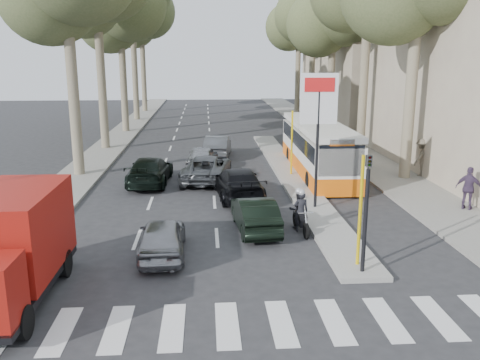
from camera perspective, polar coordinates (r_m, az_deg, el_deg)
The scene contains 24 objects.
ground at distance 16.25m, azimuth 0.78°, elevation -8.85°, with size 120.00×120.00×0.00m, color #28282B.
sidewalk_right at distance 41.61m, azimuth 9.84°, elevation 5.03°, with size 3.20×70.00×0.12m, color gray.
median_left at distance 43.92m, azimuth -12.79°, elevation 5.35°, with size 2.40×64.00×0.12m, color gray.
traffic_island at distance 27.05m, azimuth 5.74°, elevation 0.53°, with size 1.50×26.00×0.16m, color gray.
building_far at distance 51.76m, azimuth 15.51°, elevation 15.25°, with size 11.00×20.00×16.00m, color #B7A88E.
billboard at distance 20.61m, azimuth 8.76°, elevation 6.52°, with size 1.50×12.10×5.60m.
traffic_light_island at distance 14.67m, azimuth 14.06°, elevation -1.52°, with size 0.16×0.41×3.60m.
tree_l_c at distance 43.71m, azimuth -13.19°, elevation 18.42°, with size 7.40×7.20×13.71m.
tree_l_e at distance 59.61m, azimuth -10.93°, elevation 17.87°, with size 7.40×7.20×14.49m.
tree_r_c at distance 42.46m, azimuth 10.62°, elevation 18.22°, with size 7.40×7.20×13.32m.
tree_r_d at distance 50.37m, azimuth 8.44°, elevation 19.15°, with size 7.40×7.20×14.88m.
tree_r_e at distance 58.16m, azimuth 6.78°, elevation 17.78°, with size 7.40×7.20×14.10m.
silver_hatchback at distance 16.50m, azimuth -8.71°, elevation -6.36°, with size 1.46×3.62×1.23m, color #919398.
dark_hatchback at distance 18.62m, azimuth 1.70°, elevation -3.82°, with size 1.32×3.79×1.25m, color black.
queue_car_a at distance 25.96m, azimuth -3.74°, elevation 1.33°, with size 2.21×4.79×1.33m, color #4A4E52.
queue_car_b at distance 22.81m, azimuth -0.25°, elevation -0.34°, with size 1.92×4.71×1.37m, color black.
queue_car_c at distance 28.79m, azimuth -4.26°, elevation 2.56°, with size 1.57×3.90×1.33m, color #93969B.
queue_car_d at distance 32.11m, azimuth -2.53°, elevation 3.80°, with size 1.45×4.17×1.37m, color #4F5156.
queue_car_e at distance 25.69m, azimuth -10.08°, elevation 1.04°, with size 1.90×4.68×1.36m, color black.
red_truck at distance 14.41m, azimuth -24.37°, elevation -6.79°, with size 2.09×5.33×2.83m.
city_bus at distance 27.86m, azimuth 8.68°, elevation 3.74°, with size 2.49×10.62×2.79m.
motorcycle at distance 18.65m, azimuth 6.70°, elevation -3.51°, with size 0.73×1.91×1.62m.
pedestrian_near at distance 22.67m, azimuth 24.31°, elevation -0.85°, with size 1.04×0.51×1.77m, color #493854.
pedestrian_far at distance 28.12m, azimuth 19.74°, elevation 2.42°, with size 1.27×0.56×1.96m, color brown.
Camera 1 is at (-1.25, -14.95, 6.26)m, focal length 38.00 mm.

